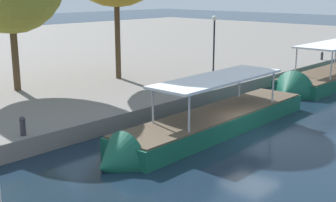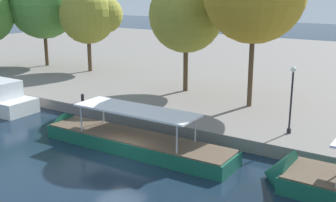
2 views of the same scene
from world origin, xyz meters
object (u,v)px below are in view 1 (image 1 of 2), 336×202
at_px(mooring_bollard_0, 322,56).
at_px(mooring_bollard_1, 23,125).
at_px(lamp_post, 214,43).
at_px(tour_boat_2, 325,80).
at_px(tour_boat_1, 206,128).

distance_m(mooring_bollard_0, mooring_bollard_1, 29.39).
xyz_separation_m(mooring_bollard_0, lamp_post, (-13.28, 1.99, 2.08)).
distance_m(tour_boat_2, mooring_bollard_1, 22.91).
relative_size(tour_boat_1, mooring_bollard_1, 16.92).
bearing_deg(mooring_bollard_0, tour_boat_1, -169.35).
xyz_separation_m(mooring_bollard_1, lamp_post, (16.11, 2.11, 2.02)).
height_order(mooring_bollard_0, lamp_post, lamp_post).
distance_m(tour_boat_1, mooring_bollard_0, 22.26).
bearing_deg(mooring_bollard_1, tour_boat_1, -27.92).
distance_m(tour_boat_1, lamp_post, 10.94).
bearing_deg(lamp_post, mooring_bollard_0, -8.53).
relative_size(mooring_bollard_0, mooring_bollard_1, 0.85).
height_order(mooring_bollard_0, mooring_bollard_1, mooring_bollard_1).
height_order(tour_boat_1, tour_boat_2, tour_boat_2).
relative_size(mooring_bollard_1, lamp_post, 0.19).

